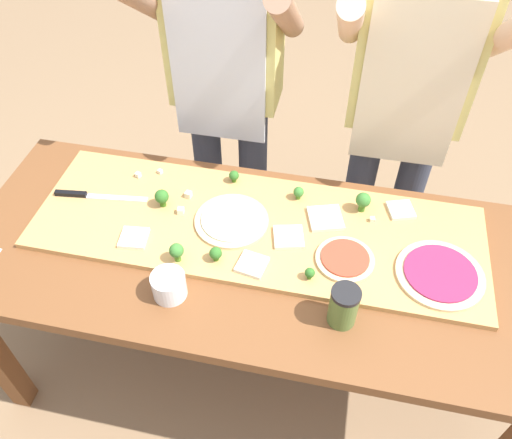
% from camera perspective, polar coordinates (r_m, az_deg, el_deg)
% --- Properties ---
extents(ground_plane, '(8.00, 8.00, 0.00)m').
position_cam_1_polar(ground_plane, '(2.28, -0.44, -15.90)').
color(ground_plane, '#896B4C').
extents(prep_table, '(1.86, 0.77, 0.77)m').
position_cam_1_polar(prep_table, '(1.71, -0.57, -5.53)').
color(prep_table, brown).
rests_on(prep_table, ground).
extents(cutting_board, '(1.46, 0.47, 0.02)m').
position_cam_1_polar(cutting_board, '(1.69, 0.00, -0.87)').
color(cutting_board, tan).
rests_on(cutting_board, prep_table).
extents(chefs_knife, '(0.32, 0.06, 0.02)m').
position_cam_1_polar(chefs_knife, '(1.86, -18.09, 2.57)').
color(chefs_knife, '#B7BABF').
rests_on(chefs_knife, cutting_board).
extents(pizza_whole_tomato_red, '(0.18, 0.18, 0.02)m').
position_cam_1_polar(pizza_whole_tomato_red, '(1.60, 9.81, -4.31)').
color(pizza_whole_tomato_red, beige).
rests_on(pizza_whole_tomato_red, cutting_board).
extents(pizza_whole_cheese_artichoke, '(0.24, 0.24, 0.02)m').
position_cam_1_polar(pizza_whole_cheese_artichoke, '(1.69, -2.72, -0.08)').
color(pizza_whole_cheese_artichoke, beige).
rests_on(pizza_whole_cheese_artichoke, cutting_board).
extents(pizza_whole_beet_magenta, '(0.26, 0.26, 0.02)m').
position_cam_1_polar(pizza_whole_beet_magenta, '(1.64, 19.68, -5.68)').
color(pizza_whole_beet_magenta, beige).
rests_on(pizza_whole_beet_magenta, cutting_board).
extents(pizza_slice_center, '(0.10, 0.10, 0.01)m').
position_cam_1_polar(pizza_slice_center, '(1.78, 15.72, 1.02)').
color(pizza_slice_center, silver).
rests_on(pizza_slice_center, cutting_board).
extents(pizza_slice_near_right, '(0.09, 0.09, 0.01)m').
position_cam_1_polar(pizza_slice_near_right, '(1.68, -13.35, -1.98)').
color(pizza_slice_near_right, silver).
rests_on(pizza_slice_near_right, cutting_board).
extents(pizza_slice_far_right, '(0.10, 0.10, 0.01)m').
position_cam_1_polar(pizza_slice_far_right, '(1.57, -0.45, -4.99)').
color(pizza_slice_far_right, silver).
rests_on(pizza_slice_far_right, cutting_board).
extents(pizza_slice_near_left, '(0.11, 0.11, 0.01)m').
position_cam_1_polar(pizza_slice_near_left, '(1.64, 3.63, -1.94)').
color(pizza_slice_near_left, silver).
rests_on(pizza_slice_near_left, cutting_board).
extents(pizza_slice_far_left, '(0.14, 0.14, 0.01)m').
position_cam_1_polar(pizza_slice_far_left, '(1.71, 7.69, 0.16)').
color(pizza_slice_far_left, silver).
rests_on(pizza_slice_far_left, cutting_board).
extents(broccoli_floret_back_mid, '(0.05, 0.05, 0.07)m').
position_cam_1_polar(broccoli_floret_back_mid, '(1.74, -10.37, 2.46)').
color(broccoli_floret_back_mid, '#366618').
rests_on(broccoli_floret_back_mid, cutting_board).
extents(broccoli_floret_front_left, '(0.04, 0.04, 0.07)m').
position_cam_1_polar(broccoli_floret_front_left, '(1.57, -8.77, -3.48)').
color(broccoli_floret_front_left, '#3F7220').
rests_on(broccoli_floret_front_left, cutting_board).
extents(broccoli_floret_back_left, '(0.04, 0.04, 0.05)m').
position_cam_1_polar(broccoli_floret_back_left, '(1.81, -2.45, 4.85)').
color(broccoli_floret_back_left, '#366618').
rests_on(broccoli_floret_back_left, cutting_board).
extents(broccoli_floret_back_right, '(0.03, 0.03, 0.04)m').
position_cam_1_polar(broccoli_floret_back_right, '(1.53, 5.97, -5.91)').
color(broccoli_floret_back_right, '#366618').
rests_on(broccoli_floret_back_right, cutting_board).
extents(broccoli_floret_front_mid, '(0.04, 0.04, 0.05)m').
position_cam_1_polar(broccoli_floret_front_mid, '(1.75, 4.73, 3.01)').
color(broccoli_floret_front_mid, '#3F7220').
rests_on(broccoli_floret_front_mid, cutting_board).
extents(broccoli_floret_front_right, '(0.04, 0.04, 0.05)m').
position_cam_1_polar(broccoli_floret_front_right, '(1.57, -4.48, -3.77)').
color(broccoli_floret_front_right, '#366618').
rests_on(broccoli_floret_front_right, cutting_board).
extents(broccoli_floret_center_left, '(0.05, 0.05, 0.07)m').
position_cam_1_polar(broccoli_floret_center_left, '(1.73, 11.76, 2.05)').
color(broccoli_floret_center_left, '#3F7220').
rests_on(broccoli_floret_center_left, cutting_board).
extents(cheese_crumble_a, '(0.02, 0.02, 0.02)m').
position_cam_1_polar(cheese_crumble_a, '(1.78, -7.48, 2.76)').
color(cheese_crumble_a, silver).
rests_on(cheese_crumble_a, cutting_board).
extents(cheese_crumble_b, '(0.02, 0.02, 0.02)m').
position_cam_1_polar(cheese_crumble_b, '(1.73, 12.74, 0.01)').
color(cheese_crumble_b, silver).
rests_on(cheese_crumble_b, cutting_board).
extents(cheese_crumble_c, '(0.02, 0.02, 0.02)m').
position_cam_1_polar(cheese_crumble_c, '(1.89, -12.90, 4.84)').
color(cheese_crumble_c, silver).
rests_on(cheese_crumble_c, cutting_board).
extents(cheese_crumble_d, '(0.02, 0.02, 0.02)m').
position_cam_1_polar(cheese_crumble_d, '(1.73, -8.31, 0.96)').
color(cheese_crumble_d, white).
rests_on(cheese_crumble_d, cutting_board).
extents(cheese_crumble_e, '(0.02, 0.02, 0.01)m').
position_cam_1_polar(cheese_crumble_e, '(1.89, -10.56, 5.25)').
color(cheese_crumble_e, silver).
rests_on(cheese_crumble_e, cutting_board).
extents(flour_cup, '(0.10, 0.10, 0.08)m').
position_cam_1_polar(flour_cup, '(1.53, -9.58, -7.30)').
color(flour_cup, white).
rests_on(flour_cup, prep_table).
extents(sauce_jar, '(0.08, 0.08, 0.13)m').
position_cam_1_polar(sauce_jar, '(1.45, 9.66, -9.43)').
color(sauce_jar, '#517033').
rests_on(sauce_jar, prep_table).
extents(cook_left, '(0.54, 0.39, 1.67)m').
position_cam_1_polar(cook_left, '(1.98, -3.39, 15.60)').
color(cook_left, '#333847').
rests_on(cook_left, ground).
extents(cook_right, '(0.54, 0.39, 1.67)m').
position_cam_1_polar(cook_right, '(1.94, 16.34, 12.93)').
color(cook_right, '#333847').
rests_on(cook_right, ground).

